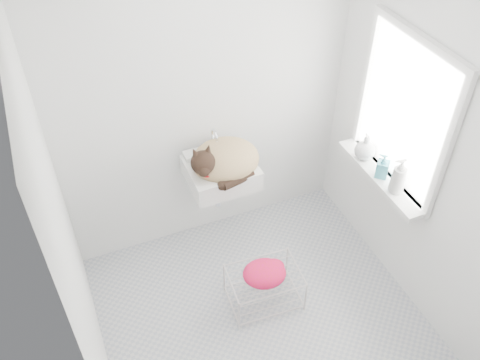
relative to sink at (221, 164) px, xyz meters
name	(u,v)px	position (x,y,z in m)	size (l,w,h in m)	color
floor	(259,314)	(-0.01, -0.74, -0.85)	(2.20, 2.00, 0.02)	#B3B3B3
back_wall	(205,99)	(-0.01, 0.26, 0.40)	(2.20, 0.02, 2.50)	silver
right_wall	(422,142)	(1.09, -0.74, 0.40)	(0.02, 2.00, 2.50)	silver
left_wall	(69,245)	(-1.11, -0.74, 0.40)	(0.02, 2.00, 2.50)	silver
window_glass	(405,113)	(1.08, -0.54, 0.50)	(0.01, 0.80, 1.00)	white
window_frame	(403,114)	(1.06, -0.54, 0.50)	(0.04, 0.90, 1.10)	white
windowsill	(380,177)	(1.00, -0.54, -0.02)	(0.16, 0.88, 0.04)	white
sink	(221,164)	(0.00, 0.00, 0.00)	(0.49, 0.43, 0.20)	white
faucet	(211,135)	(0.00, 0.18, 0.14)	(0.18, 0.12, 0.18)	silver
cat	(223,161)	(0.01, -0.02, 0.04)	(0.52, 0.43, 0.32)	tan
wire_rack	(264,287)	(0.07, -0.64, -0.70)	(0.50, 0.35, 0.30)	beige
towel	(264,277)	(0.05, -0.68, -0.52)	(0.31, 0.22, 0.13)	red
bottle_a	(395,191)	(0.99, -0.72, 0.00)	(0.09, 0.09, 0.23)	silver
bottle_b	(381,176)	(0.99, -0.55, 0.00)	(0.08, 0.08, 0.18)	teal
bottle_c	(363,158)	(0.99, -0.33, 0.00)	(0.15, 0.15, 0.19)	silver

